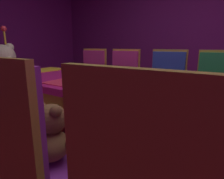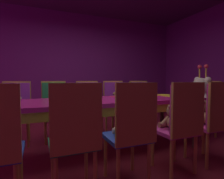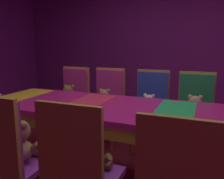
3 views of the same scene
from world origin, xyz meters
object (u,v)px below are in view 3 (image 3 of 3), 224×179
Objects in this scene: chair_right_1 at (195,106)px; banquet_table at (128,116)px; chair_left_3 at (5,151)px; chair_right_3 at (108,97)px; teddy_right_1 at (194,110)px; teddy_left_2 at (88,156)px; teddy_left_1 at (183,177)px; teddy_right_3 at (104,101)px; teddy_right_4 at (68,97)px; chair_right_2 at (151,101)px; chair_right_4 at (74,95)px; chair_left_2 at (77,165)px; teddy_left_3 at (21,143)px; teddy_right_2 at (148,106)px.

banquet_table is at bearing -32.17° from chair_right_1.
chair_right_3 is (1.77, 0.00, 0.00)m from chair_left_3.
teddy_left_2 is at bearing -21.78° from teddy_right_1.
chair_right_1 is (1.60, 0.02, 0.01)m from teddy_left_1.
teddy_right_4 is at bearing -87.58° from teddy_right_3.
chair_right_4 is at bearing -89.15° from chair_right_2.
banquet_table is 0.89m from chair_right_2.
chair_left_2 is at bearing -19.93° from teddy_right_1.
teddy_left_3 is at bearing -37.31° from teddy_right_1.
chair_right_2 is 1.00× the size of chair_right_3.
chair_right_1 is 1.11m from chair_right_3.
chair_right_4 is (0.13, 1.11, 0.03)m from teddy_right_2.
teddy_right_1 is 0.55m from chair_right_2.
chair_left_3 reaches higher than teddy_right_4.
teddy_right_4 is (0.72, 1.09, -0.07)m from banquet_table.
teddy_left_1 is 0.32× the size of chair_right_3.
chair_left_2 is 1.00× the size of chair_left_3.
chair_left_2 is 0.55m from teddy_left_3.
teddy_left_3 is 0.34× the size of chair_right_2.
teddy_right_1 is 0.52m from teddy_right_2.
chair_right_4 is 3.06× the size of teddy_right_4.
teddy_right_1 reaches higher than teddy_right_2.
teddy_right_4 is at bearing -85.18° from chair_right_1.
chair_right_2 is 3.33× the size of teddy_right_3.
teddy_right_2 is (0.74, -0.02, -0.09)m from banquet_table.
teddy_right_3 is (1.46, 0.54, -0.01)m from teddy_left_2.
teddy_left_2 is at bearing 36.48° from teddy_right_4.
chair_left_2 is at bearing 31.60° from chair_right_4.
teddy_left_1 is at bearing 20.22° from teddy_right_2.
chair_right_4 is at bearing -87.77° from chair_right_3.
chair_left_2 reaches higher than teddy_right_4.
chair_right_2 is at bearing 89.62° from chair_right_3.
teddy_right_3 is at bearing -84.06° from chair_right_1.
chair_right_1 reaches higher than teddy_right_3.
teddy_right_1 is 1.11m from teddy_right_3.
chair_right_2 is (1.60, -0.05, 0.01)m from teddy_left_2.
chair_right_1 is at bearing -32.42° from chair_left_3.
chair_right_1 and chair_right_4 have the same top height.
chair_left_2 is at bearing 33.89° from teddy_right_4.
chair_left_3 reaches higher than teddy_left_1.
banquet_table is at bearing -37.53° from teddy_left_3.
chair_right_1 reaches higher than teddy_right_2.
teddy_right_4 is (1.60, 0.53, -0.01)m from chair_left_3.
chair_left_3 is at bearing 16.71° from chair_right_4.
chair_right_1 reaches higher than teddy_right_1.
teddy_right_2 is 0.28× the size of chair_right_4.
chair_right_4 reaches higher than teddy_right_1.
chair_right_3 reaches higher than teddy_left_1.
banquet_table is 1.05m from chair_left_3.
teddy_right_4 reaches higher than teddy_right_2.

